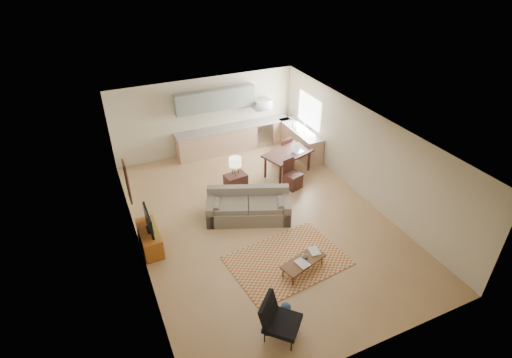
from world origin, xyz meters
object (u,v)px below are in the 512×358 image
coffee_table (303,266)px  armchair (283,320)px  console_table (236,185)px  dining_table (287,163)px  sofa (248,206)px  tv_credenza (150,238)px

coffee_table → armchair: 1.86m
console_table → dining_table: bearing=6.9°
sofa → console_table: 1.18m
dining_table → armchair: bearing=-137.5°
sofa → console_table: (0.10, 1.17, -0.05)m
coffee_table → tv_credenza: tv_credenza is taller
console_table → tv_credenza: bearing=-163.1°
armchair → console_table: (1.00, 4.92, -0.07)m
console_table → dining_table: size_ratio=0.47×
armchair → console_table: bearing=33.7°
sofa → dining_table: (2.10, 1.67, -0.02)m
coffee_table → dining_table: (1.75, 4.07, 0.23)m
console_table → dining_table: dining_table is taller
console_table → coffee_table: bearing=-93.1°
coffee_table → console_table: bearing=77.2°
sofa → tv_credenza: (-2.72, -0.08, -0.14)m
coffee_table → armchair: size_ratio=1.30×
sofa → tv_credenza: size_ratio=1.99×
armchair → tv_credenza: armchair is taller
tv_credenza → dining_table: bearing=19.9°
coffee_table → dining_table: size_ratio=0.72×
armchair → tv_credenza: bearing=71.6°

